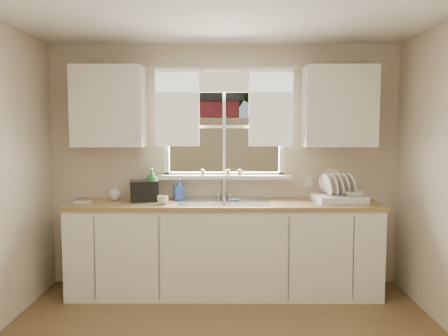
{
  "coord_description": "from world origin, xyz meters",
  "views": [
    {
      "loc": [
        0.01,
        -2.93,
        1.64
      ],
      "look_at": [
        0.0,
        1.65,
        1.25
      ],
      "focal_mm": 38.0,
      "sensor_mm": 36.0,
      "label": 1
    }
  ],
  "objects_px": {
    "dish_rack": "(339,194)",
    "cup": "(163,200)",
    "black_appliance": "(144,191)",
    "soap_bottle_a": "(152,184)"
  },
  "relations": [
    {
      "from": "dish_rack",
      "to": "soap_bottle_a",
      "type": "relative_size",
      "value": 1.58
    },
    {
      "from": "dish_rack",
      "to": "black_appliance",
      "type": "xyz_separation_m",
      "value": [
        -1.94,
        0.05,
        0.03
      ]
    },
    {
      "from": "dish_rack",
      "to": "cup",
      "type": "xyz_separation_m",
      "value": [
        -1.72,
        -0.16,
        -0.03
      ]
    },
    {
      "from": "dish_rack",
      "to": "cup",
      "type": "bearing_deg",
      "value": -174.55
    },
    {
      "from": "soap_bottle_a",
      "to": "black_appliance",
      "type": "distance_m",
      "value": 0.1
    },
    {
      "from": "soap_bottle_a",
      "to": "cup",
      "type": "relative_size",
      "value": 3.15
    },
    {
      "from": "dish_rack",
      "to": "soap_bottle_a",
      "type": "bearing_deg",
      "value": 178.21
    },
    {
      "from": "cup",
      "to": "black_appliance",
      "type": "bearing_deg",
      "value": 129.95
    },
    {
      "from": "soap_bottle_a",
      "to": "black_appliance",
      "type": "height_order",
      "value": "soap_bottle_a"
    },
    {
      "from": "soap_bottle_a",
      "to": "cup",
      "type": "distance_m",
      "value": 0.29
    }
  ]
}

